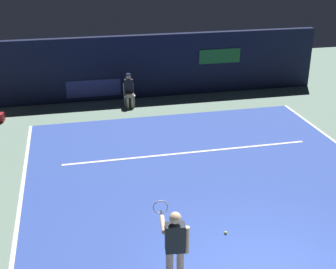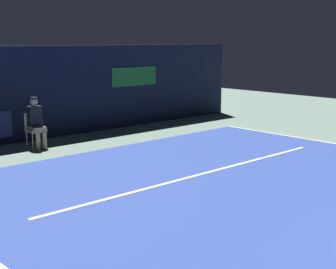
% 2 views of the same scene
% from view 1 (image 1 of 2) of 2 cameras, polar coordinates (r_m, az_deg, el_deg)
% --- Properties ---
extents(ground_plane, '(29.05, 29.05, 0.00)m').
position_cam_1_polar(ground_plane, '(12.68, 4.74, -5.79)').
color(ground_plane, slate).
extents(court_surface, '(9.94, 10.38, 0.01)m').
position_cam_1_polar(court_surface, '(12.68, 4.75, -5.77)').
color(court_surface, '#2D479E').
rests_on(court_surface, ground).
extents(line_sideline_right, '(0.10, 10.38, 0.01)m').
position_cam_1_polar(line_sideline_right, '(12.29, -17.99, -7.92)').
color(line_sideline_right, white).
rests_on(line_sideline_right, court_surface).
extents(line_service, '(7.76, 0.10, 0.01)m').
position_cam_1_polar(line_service, '(14.22, 2.60, -2.28)').
color(line_service, white).
rests_on(line_service, court_surface).
extents(back_wall, '(14.26, 0.33, 2.60)m').
position_cam_1_polar(back_wall, '(19.12, -1.92, 8.57)').
color(back_wall, '#141933').
rests_on(back_wall, ground).
extents(tennis_player, '(0.51, 0.98, 1.73)m').
position_cam_1_polar(tennis_player, '(8.55, 0.84, -13.82)').
color(tennis_player, beige).
rests_on(tennis_player, ground).
extents(line_judge_on_chair, '(0.45, 0.54, 1.32)m').
position_cam_1_polar(line_judge_on_chair, '(18.08, -4.91, 5.61)').
color(line_judge_on_chair, white).
rests_on(line_judge_on_chair, ground).
extents(tennis_ball, '(0.07, 0.07, 0.07)m').
position_cam_1_polar(tennis_ball, '(10.59, 7.22, -12.09)').
color(tennis_ball, '#CCE033').
rests_on(tennis_ball, court_surface).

